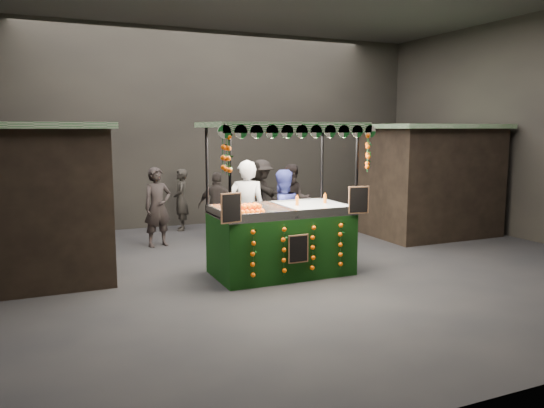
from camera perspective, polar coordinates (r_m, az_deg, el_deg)
name	(u,v)px	position (r m, az deg, el deg)	size (l,w,h in m)	color
ground	(288,268)	(9.68, 1.76, -6.88)	(12.00, 12.00, 0.00)	black
market_hall	(289,77)	(9.39, 1.86, 13.48)	(12.10, 10.10, 5.05)	black
neighbour_stall_left	(16,203)	(9.52, -25.75, 0.09)	(3.00, 2.20, 2.60)	black
neighbour_stall_right	(429,179)	(13.09, 16.53, 2.55)	(3.00, 2.20, 2.60)	black
juice_stall	(283,228)	(9.12, 1.16, -2.62)	(2.69, 1.58, 2.60)	black
vendor_grey	(247,212)	(9.90, -2.74, -0.84)	(0.82, 0.68, 1.93)	gray
vendor_blue	(282,215)	(10.15, 1.04, -1.17)	(0.88, 0.70, 1.73)	navy
shopper_0	(158,207)	(11.55, -12.18, -0.32)	(0.69, 0.53, 1.69)	black
shopper_1	(293,201)	(12.21, 2.27, 0.32)	(1.01, 0.91, 1.69)	black
shopper_2	(218,206)	(12.03, -5.84, -0.21)	(0.97, 0.77, 1.54)	#282321
shopper_3	(261,194)	(13.37, -1.17, 1.07)	(1.28, 1.06, 1.73)	#2B2523
shopper_4	(82,202)	(12.18, -19.70, 0.17)	(1.01, 0.79, 1.84)	#2B2422
shopper_5	(255,195)	(13.29, -1.85, 1.02)	(1.01, 1.67, 1.72)	black
shopper_6	(181,200)	(13.26, -9.74, 0.45)	(0.48, 0.62, 1.52)	black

